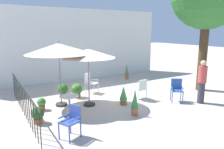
{
  "coord_description": "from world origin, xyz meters",
  "views": [
    {
      "loc": [
        -4.47,
        -7.43,
        2.85
      ],
      "look_at": [
        0.0,
        0.09,
        1.03
      ],
      "focal_mm": 34.57,
      "sensor_mm": 36.0,
      "label": 1
    }
  ],
  "objects_px": {
    "patio_chair_0": "(90,82)",
    "potted_plant_4": "(42,103)",
    "patio_chair_1": "(177,88)",
    "patio_umbrella_0": "(59,49)",
    "potted_plant_6": "(135,102)",
    "potted_plant_0": "(63,90)",
    "patio_umbrella_1": "(88,54)",
    "patio_chair_2": "(72,119)",
    "potted_plant_1": "(77,90)",
    "potted_plant_3": "(127,72)",
    "standing_person": "(202,81)",
    "potted_plant_2": "(38,114)",
    "potted_plant_5": "(123,95)",
    "patio_chair_3": "(140,88)",
    "cafe_table_0": "(69,102)"
  },
  "relations": [
    {
      "from": "patio_umbrella_1",
      "to": "patio_chair_1",
      "type": "bearing_deg",
      "value": -22.98
    },
    {
      "from": "cafe_table_0",
      "to": "potted_plant_0",
      "type": "distance_m",
      "value": 2.28
    },
    {
      "from": "patio_chair_2",
      "to": "potted_plant_1",
      "type": "xyz_separation_m",
      "value": [
        1.42,
        3.22,
        -0.19
      ]
    },
    {
      "from": "patio_umbrella_0",
      "to": "standing_person",
      "type": "bearing_deg",
      "value": -27.69
    },
    {
      "from": "potted_plant_6",
      "to": "patio_umbrella_0",
      "type": "bearing_deg",
      "value": 129.69
    },
    {
      "from": "potted_plant_3",
      "to": "potted_plant_6",
      "type": "relative_size",
      "value": 0.96
    },
    {
      "from": "potted_plant_0",
      "to": "potted_plant_3",
      "type": "height_order",
      "value": "potted_plant_3"
    },
    {
      "from": "patio_chair_3",
      "to": "potted_plant_2",
      "type": "bearing_deg",
      "value": -176.69
    },
    {
      "from": "patio_chair_1",
      "to": "patio_chair_0",
      "type": "bearing_deg",
      "value": 130.94
    },
    {
      "from": "potted_plant_0",
      "to": "potted_plant_5",
      "type": "bearing_deg",
      "value": -51.46
    },
    {
      "from": "patio_umbrella_1",
      "to": "potted_plant_6",
      "type": "distance_m",
      "value": 2.43
    },
    {
      "from": "patio_chair_3",
      "to": "potted_plant_5",
      "type": "distance_m",
      "value": 0.96
    },
    {
      "from": "potted_plant_4",
      "to": "patio_chair_3",
      "type": "bearing_deg",
      "value": -12.68
    },
    {
      "from": "potted_plant_1",
      "to": "potted_plant_4",
      "type": "xyz_separation_m",
      "value": [
        -1.65,
        -0.74,
        -0.09
      ]
    },
    {
      "from": "patio_chair_1",
      "to": "standing_person",
      "type": "height_order",
      "value": "standing_person"
    },
    {
      "from": "patio_chair_1",
      "to": "cafe_table_0",
      "type": "bearing_deg",
      "value": 170.92
    },
    {
      "from": "patio_chair_2",
      "to": "standing_person",
      "type": "height_order",
      "value": "standing_person"
    },
    {
      "from": "potted_plant_1",
      "to": "potted_plant_2",
      "type": "xyz_separation_m",
      "value": [
        -2.02,
        -1.84,
        -0.05
      ]
    },
    {
      "from": "potted_plant_5",
      "to": "potted_plant_6",
      "type": "xyz_separation_m",
      "value": [
        -0.26,
        -1.08,
        0.08
      ]
    },
    {
      "from": "potted_plant_0",
      "to": "potted_plant_2",
      "type": "bearing_deg",
      "value": -124.55
    },
    {
      "from": "potted_plant_4",
      "to": "cafe_table_0",
      "type": "bearing_deg",
      "value": -59.05
    },
    {
      "from": "patio_chair_3",
      "to": "potted_plant_5",
      "type": "xyz_separation_m",
      "value": [
        -0.94,
        -0.17,
        -0.11
      ]
    },
    {
      "from": "patio_umbrella_0",
      "to": "potted_plant_0",
      "type": "bearing_deg",
      "value": 68.43
    },
    {
      "from": "patio_chair_3",
      "to": "potted_plant_2",
      "type": "height_order",
      "value": "patio_chair_3"
    },
    {
      "from": "patio_umbrella_1",
      "to": "patio_chair_2",
      "type": "xyz_separation_m",
      "value": [
        -1.46,
        -2.07,
        -1.45
      ]
    },
    {
      "from": "patio_chair_1",
      "to": "potted_plant_4",
      "type": "bearing_deg",
      "value": 160.05
    },
    {
      "from": "patio_umbrella_0",
      "to": "potted_plant_6",
      "type": "bearing_deg",
      "value": -50.31
    },
    {
      "from": "potted_plant_2",
      "to": "patio_umbrella_0",
      "type": "bearing_deg",
      "value": 47.05
    },
    {
      "from": "standing_person",
      "to": "potted_plant_6",
      "type": "bearing_deg",
      "value": 173.85
    },
    {
      "from": "potted_plant_3",
      "to": "patio_chair_1",
      "type": "bearing_deg",
      "value": -97.26
    },
    {
      "from": "patio_chair_2",
      "to": "potted_plant_1",
      "type": "relative_size",
      "value": 1.44
    },
    {
      "from": "patio_chair_2",
      "to": "potted_plant_6",
      "type": "relative_size",
      "value": 0.96
    },
    {
      "from": "standing_person",
      "to": "cafe_table_0",
      "type": "bearing_deg",
      "value": 165.05
    },
    {
      "from": "potted_plant_6",
      "to": "potted_plant_5",
      "type": "bearing_deg",
      "value": 76.38
    },
    {
      "from": "patio_chair_2",
      "to": "potted_plant_3",
      "type": "relative_size",
      "value": 1.0
    },
    {
      "from": "patio_umbrella_0",
      "to": "potted_plant_6",
      "type": "height_order",
      "value": "patio_umbrella_0"
    },
    {
      "from": "potted_plant_4",
      "to": "standing_person",
      "type": "xyz_separation_m",
      "value": [
        5.6,
        -2.42,
        0.63
      ]
    },
    {
      "from": "patio_chair_1",
      "to": "potted_plant_4",
      "type": "xyz_separation_m",
      "value": [
        -4.92,
        1.79,
        -0.29
      ]
    },
    {
      "from": "patio_chair_0",
      "to": "potted_plant_4",
      "type": "height_order",
      "value": "patio_chair_0"
    },
    {
      "from": "potted_plant_6",
      "to": "patio_chair_3",
      "type": "bearing_deg",
      "value": 45.92
    },
    {
      "from": "patio_umbrella_1",
      "to": "patio_umbrella_0",
      "type": "bearing_deg",
      "value": 150.27
    },
    {
      "from": "patio_umbrella_1",
      "to": "potted_plant_1",
      "type": "xyz_separation_m",
      "value": [
        -0.04,
        1.15,
        -1.64
      ]
    },
    {
      "from": "potted_plant_1",
      "to": "potted_plant_5",
      "type": "height_order",
      "value": "potted_plant_5"
    },
    {
      "from": "patio_umbrella_0",
      "to": "patio_chair_0",
      "type": "xyz_separation_m",
      "value": [
        1.67,
        0.97,
        -1.63
      ]
    },
    {
      "from": "patio_chair_2",
      "to": "patio_chair_3",
      "type": "distance_m",
      "value": 3.93
    },
    {
      "from": "potted_plant_2",
      "to": "patio_chair_0",
      "type": "bearing_deg",
      "value": 37.98
    },
    {
      "from": "patio_umbrella_1",
      "to": "standing_person",
      "type": "height_order",
      "value": "patio_umbrella_1"
    },
    {
      "from": "patio_chair_0",
      "to": "potted_plant_0",
      "type": "bearing_deg",
      "value": 178.61
    },
    {
      "from": "potted_plant_2",
      "to": "potted_plant_4",
      "type": "height_order",
      "value": "potted_plant_2"
    },
    {
      "from": "patio_umbrella_0",
      "to": "potted_plant_0",
      "type": "distance_m",
      "value": 2.14
    }
  ]
}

